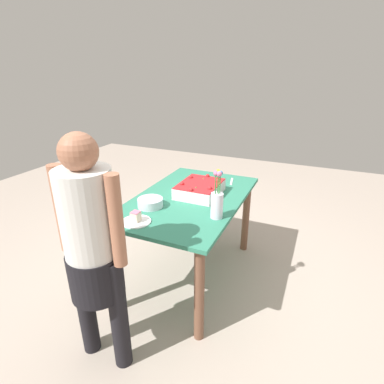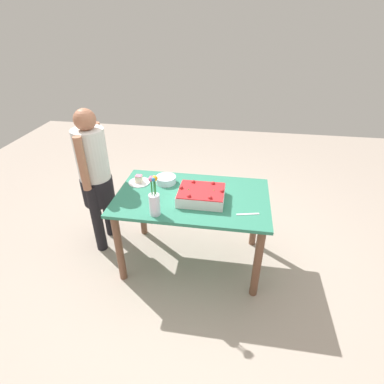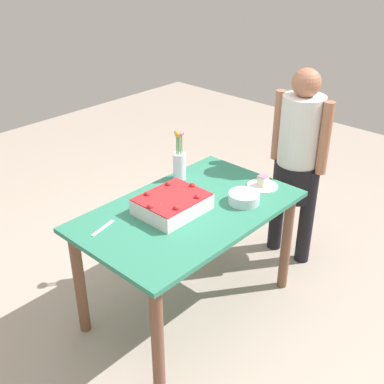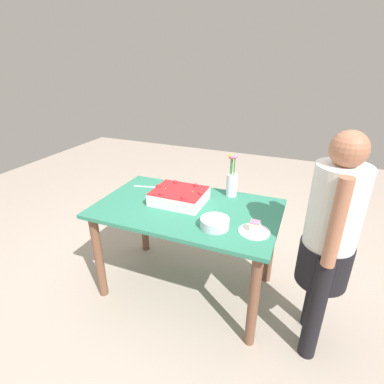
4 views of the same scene
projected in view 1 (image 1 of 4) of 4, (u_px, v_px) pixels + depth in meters
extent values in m
plane|color=#B0A092|center=(190.00, 274.00, 2.79)|extent=(8.00, 8.00, 0.00)
cube|color=#307E62|center=(190.00, 199.00, 2.50)|extent=(1.39, 0.85, 0.03)
cylinder|color=brown|center=(199.00, 295.00, 1.99)|extent=(0.07, 0.07, 0.75)
cylinder|color=brown|center=(246.00, 217.00, 3.04)|extent=(0.07, 0.07, 0.75)
cylinder|color=brown|center=(114.00, 269.00, 2.25)|extent=(0.07, 0.07, 0.75)
cylinder|color=brown|center=(184.00, 205.00, 3.30)|extent=(0.07, 0.07, 0.75)
cube|color=white|center=(200.00, 189.00, 2.53)|extent=(0.40, 0.33, 0.09)
cube|color=red|center=(200.00, 184.00, 2.51)|extent=(0.39, 0.32, 0.01)
sphere|color=red|center=(208.00, 176.00, 2.66)|extent=(0.04, 0.04, 0.04)
sphere|color=red|center=(191.00, 177.00, 2.63)|extent=(0.04, 0.04, 0.04)
sphere|color=red|center=(182.00, 184.00, 2.48)|extent=(0.04, 0.04, 0.04)
sphere|color=red|center=(191.00, 190.00, 2.35)|extent=(0.04, 0.04, 0.04)
sphere|color=red|center=(210.00, 188.00, 2.38)|extent=(0.04, 0.04, 0.04)
sphere|color=red|center=(217.00, 181.00, 2.54)|extent=(0.04, 0.04, 0.04)
cone|color=#2D8438|center=(196.00, 187.00, 2.41)|extent=(0.02, 0.02, 0.02)
cone|color=#2D8438|center=(203.00, 179.00, 2.60)|extent=(0.02, 0.02, 0.02)
cylinder|color=white|center=(136.00, 221.00, 2.09)|extent=(0.21, 0.21, 0.01)
cube|color=#F5E5C5|center=(136.00, 217.00, 2.07)|extent=(0.06, 0.06, 0.07)
cube|color=pink|center=(136.00, 212.00, 2.06)|extent=(0.06, 0.06, 0.01)
cube|color=silver|center=(232.00, 181.00, 2.83)|extent=(0.19, 0.06, 0.00)
cylinder|color=white|center=(217.00, 206.00, 2.12)|extent=(0.09, 0.09, 0.19)
cylinder|color=#2D8438|center=(218.00, 183.00, 2.07)|extent=(0.01, 0.01, 0.15)
sphere|color=#FAAA1E|center=(218.00, 172.00, 2.04)|extent=(0.04, 0.04, 0.04)
cylinder|color=#2D8438|center=(216.00, 183.00, 2.06)|extent=(0.01, 0.01, 0.15)
sphere|color=#CE668E|center=(216.00, 173.00, 2.04)|extent=(0.03, 0.03, 0.03)
cylinder|color=#2D8438|center=(215.00, 184.00, 2.04)|extent=(0.01, 0.01, 0.15)
sphere|color=#D46891|center=(216.00, 174.00, 2.02)|extent=(0.03, 0.03, 0.03)
cylinder|color=#2D8438|center=(219.00, 184.00, 2.04)|extent=(0.01, 0.01, 0.15)
sphere|color=pink|center=(219.00, 174.00, 2.01)|extent=(0.04, 0.04, 0.04)
cylinder|color=#2D8438|center=(220.00, 183.00, 2.05)|extent=(0.01, 0.01, 0.15)
sphere|color=#2C82CC|center=(221.00, 173.00, 2.03)|extent=(0.03, 0.03, 0.03)
cylinder|color=silver|center=(150.00, 203.00, 2.31)|extent=(0.20, 0.20, 0.07)
cylinder|color=black|center=(119.00, 315.00, 1.81)|extent=(0.11, 0.11, 0.78)
cylinder|color=black|center=(85.00, 303.00, 1.91)|extent=(0.11, 0.11, 0.78)
cylinder|color=black|center=(96.00, 273.00, 1.75)|extent=(0.31, 0.31, 0.28)
cylinder|color=silver|center=(88.00, 215.00, 1.61)|extent=(0.30, 0.30, 0.52)
sphere|color=#A66A4E|center=(78.00, 152.00, 1.48)|extent=(0.20, 0.20, 0.20)
cylinder|color=#A66A4E|center=(116.00, 222.00, 1.54)|extent=(0.08, 0.08, 0.52)
cylinder|color=#A66A4E|center=(62.00, 209.00, 1.68)|extent=(0.08, 0.08, 0.52)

